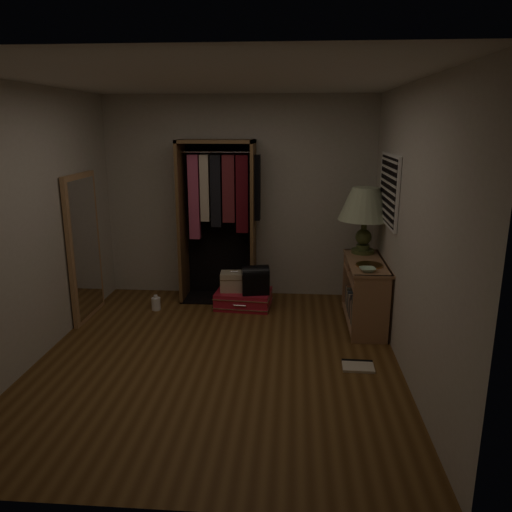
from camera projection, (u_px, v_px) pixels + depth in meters
name	position (u px, v px, depth m)	size (l,w,h in m)	color
ground	(218.00, 358.00, 4.91)	(4.00, 4.00, 0.00)	brown
room_walls	(224.00, 207.00, 4.56)	(3.52, 4.02, 2.60)	#BCB5A8
console_bookshelf	(364.00, 291.00, 5.69)	(0.42, 1.12, 0.75)	#9D6D4C
open_wardrobe	(221.00, 207.00, 6.32)	(1.02, 0.50, 2.05)	brown
floor_mirror	(84.00, 247.00, 5.78)	(0.06, 0.80, 1.70)	tan
pink_suitcase	(244.00, 299.00, 6.27)	(0.73, 0.55, 0.21)	red
train_case	(234.00, 281.00, 6.23)	(0.37, 0.26, 0.25)	#C5B696
black_bag	(255.00, 279.00, 6.11)	(0.36, 0.27, 0.36)	black
table_lamp	(365.00, 205.00, 5.79)	(0.82, 0.82, 0.78)	#414E26
brass_tray	(369.00, 265.00, 5.39)	(0.31, 0.31, 0.02)	#A97D41
ceramic_bowl	(368.00, 270.00, 5.18)	(0.17, 0.17, 0.04)	#AFD2B2
white_jug	(156.00, 304.00, 6.18)	(0.12, 0.12, 0.19)	white
floor_book	(358.00, 365.00, 4.74)	(0.30, 0.24, 0.03)	beige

